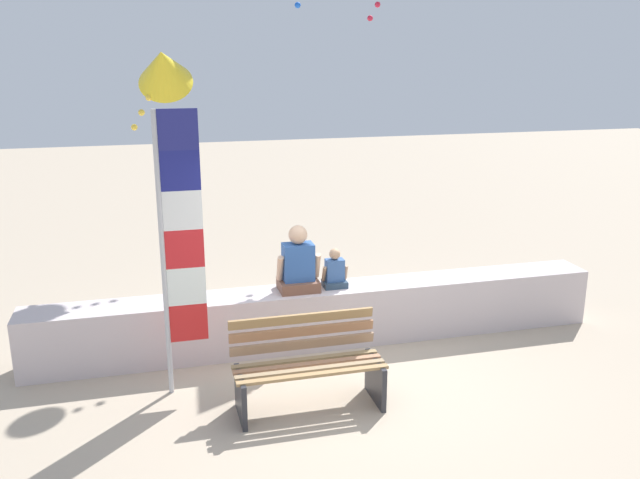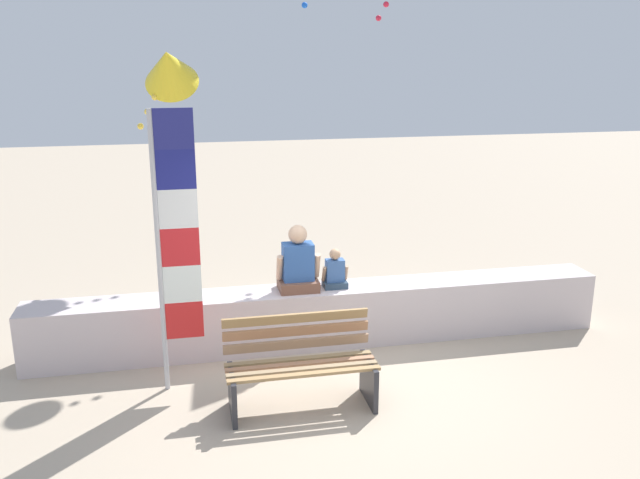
{
  "view_description": "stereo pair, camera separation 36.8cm",
  "coord_description": "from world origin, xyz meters",
  "px_view_note": "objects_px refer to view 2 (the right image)",
  "views": [
    {
      "loc": [
        -1.92,
        -6.27,
        3.41
      ],
      "look_at": [
        -0.04,
        0.95,
        1.3
      ],
      "focal_mm": 37.54,
      "sensor_mm": 36.0,
      "label": 1
    },
    {
      "loc": [
        -1.56,
        -6.36,
        3.41
      ],
      "look_at": [
        -0.04,
        0.95,
        1.3
      ],
      "focal_mm": 37.54,
      "sensor_mm": 36.0,
      "label": 2
    }
  ],
  "objects_px": {
    "kite_yellow": "(169,68)",
    "person_child": "(335,272)",
    "flag_banner": "(172,238)",
    "park_bench": "(300,367)",
    "person_adult": "(298,265)"
  },
  "relations": [
    {
      "from": "kite_yellow",
      "to": "person_child",
      "type": "bearing_deg",
      "value": -37.93
    },
    {
      "from": "flag_banner",
      "to": "park_bench",
      "type": "bearing_deg",
      "value": -27.35
    },
    {
      "from": "person_adult",
      "to": "person_child",
      "type": "height_order",
      "value": "person_adult"
    },
    {
      "from": "person_child",
      "to": "park_bench",
      "type": "bearing_deg",
      "value": -115.51
    },
    {
      "from": "person_adult",
      "to": "kite_yellow",
      "type": "xyz_separation_m",
      "value": [
        -1.35,
        1.4,
        2.21
      ]
    },
    {
      "from": "person_adult",
      "to": "kite_yellow",
      "type": "bearing_deg",
      "value": 134.03
    },
    {
      "from": "person_adult",
      "to": "flag_banner",
      "type": "distance_m",
      "value": 1.72
    },
    {
      "from": "person_child",
      "to": "flag_banner",
      "type": "xyz_separation_m",
      "value": [
        -1.84,
        -0.8,
        0.75
      ]
    },
    {
      "from": "person_child",
      "to": "flag_banner",
      "type": "relative_size",
      "value": 0.16
    },
    {
      "from": "park_bench",
      "to": "flag_banner",
      "type": "height_order",
      "value": "flag_banner"
    },
    {
      "from": "flag_banner",
      "to": "kite_yellow",
      "type": "relative_size",
      "value": 2.45
    },
    {
      "from": "flag_banner",
      "to": "kite_yellow",
      "type": "xyz_separation_m",
      "value": [
        0.04,
        2.2,
        1.58
      ]
    },
    {
      "from": "person_adult",
      "to": "flag_banner",
      "type": "height_order",
      "value": "flag_banner"
    },
    {
      "from": "person_adult",
      "to": "person_child",
      "type": "distance_m",
      "value": 0.46
    },
    {
      "from": "person_adult",
      "to": "person_child",
      "type": "bearing_deg",
      "value": 0.05
    }
  ]
}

